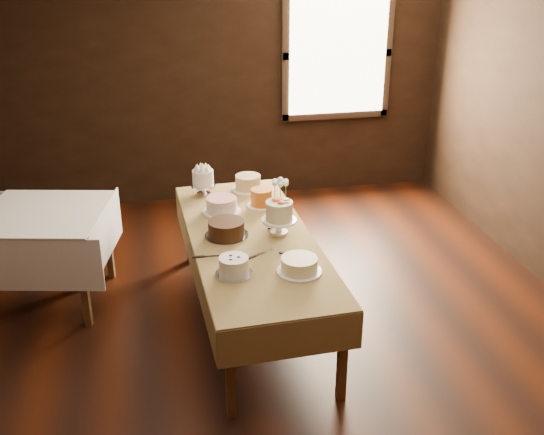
{
  "coord_description": "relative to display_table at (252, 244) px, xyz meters",
  "views": [
    {
      "loc": [
        -0.85,
        -3.98,
        2.87
      ],
      "look_at": [
        0.0,
        0.2,
        0.95
      ],
      "focal_mm": 42.48,
      "sensor_mm": 36.0,
      "label": 1
    }
  ],
  "objects": [
    {
      "name": "flower_bouquet",
      "position": [
        0.28,
        0.28,
        0.31
      ],
      "size": [
        0.14,
        0.14,
        0.2
      ],
      "primitive_type": null,
      "color": "white",
      "rests_on": "flower_vase"
    },
    {
      "name": "cake_caramel",
      "position": [
        0.18,
        0.58,
        0.12
      ],
      "size": [
        0.24,
        0.24,
        0.15
      ],
      "color": "white",
      "rests_on": "display_table"
    },
    {
      "name": "cake_server_d",
      "position": [
        0.21,
        0.27,
        0.06
      ],
      "size": [
        0.1,
        0.23,
        0.01
      ],
      "primitive_type": "cube",
      "rotation": [
        0.0,
        0.0,
        1.24
      ],
      "color": "silver",
      "rests_on": "display_table"
    },
    {
      "name": "side_table",
      "position": [
        -1.59,
        0.62,
        0.04
      ],
      "size": [
        1.13,
        1.13,
        0.81
      ],
      "rotation": [
        0.0,
        0.0,
        -0.21
      ],
      "color": "#4C301A",
      "rests_on": "ground"
    },
    {
      "name": "flower_vase",
      "position": [
        0.28,
        0.28,
        0.12
      ],
      "size": [
        0.17,
        0.17,
        0.14
      ],
      "primitive_type": "imported",
      "rotation": [
        0.0,
        0.0,
        5.01
      ],
      "color": "#2D2823",
      "rests_on": "display_table"
    },
    {
      "name": "cake_chocolate",
      "position": [
        -0.19,
        0.05,
        0.12
      ],
      "size": [
        0.34,
        0.34,
        0.13
      ],
      "color": "silver",
      "rests_on": "display_table"
    },
    {
      "name": "cake_meringue",
      "position": [
        -0.27,
        0.93,
        0.16
      ],
      "size": [
        0.22,
        0.22,
        0.24
      ],
      "color": "silver",
      "rests_on": "display_table"
    },
    {
      "name": "cake_flowers",
      "position": [
        0.22,
        0.03,
        0.17
      ],
      "size": [
        0.29,
        0.29,
        0.28
      ],
      "color": "white",
      "rests_on": "display_table"
    },
    {
      "name": "cake_server_b",
      "position": [
        0.28,
        -0.4,
        0.06
      ],
      "size": [
        0.2,
        0.17,
        0.01
      ],
      "primitive_type": "cube",
      "rotation": [
        0.0,
        0.0,
        -0.68
      ],
      "color": "silver",
      "rests_on": "display_table"
    },
    {
      "name": "cake_server_a",
      "position": [
        0.05,
        -0.27,
        0.06
      ],
      "size": [
        0.22,
        0.14,
        0.01
      ],
      "primitive_type": "cube",
      "rotation": [
        0.0,
        0.0,
        0.52
      ],
      "color": "silver",
      "rests_on": "display_table"
    },
    {
      "name": "cake_cream",
      "position": [
        0.23,
        -0.6,
        0.1
      ],
      "size": [
        0.31,
        0.31,
        0.11
      ],
      "color": "white",
      "rests_on": "display_table"
    },
    {
      "name": "floor",
      "position": [
        0.13,
        -0.36,
        -0.67
      ],
      "size": [
        5.0,
        6.0,
        0.01
      ],
      "primitive_type": "cube",
      "color": "black",
      "rests_on": "ground"
    },
    {
      "name": "cake_swirl",
      "position": [
        -0.22,
        -0.55,
        0.11
      ],
      "size": [
        0.28,
        0.28,
        0.13
      ],
      "color": "silver",
      "rests_on": "display_table"
    },
    {
      "name": "wall_back",
      "position": [
        0.13,
        2.64,
        0.73
      ],
      "size": [
        5.0,
        0.02,
        2.8
      ],
      "primitive_type": "cube",
      "color": "black",
      "rests_on": "ground"
    },
    {
      "name": "cake_server_e",
      "position": [
        -0.31,
        -0.26,
        0.06
      ],
      "size": [
        0.24,
        0.04,
        0.01
      ],
      "primitive_type": "cube",
      "rotation": [
        0.0,
        0.0,
        -0.06
      ],
      "color": "silver",
      "rests_on": "display_table"
    },
    {
      "name": "cake_server_c",
      "position": [
        -0.09,
        0.24,
        0.06
      ],
      "size": [
        0.12,
        0.23,
        0.01
      ],
      "primitive_type": "cube",
      "rotation": [
        0.0,
        0.0,
        1.97
      ],
      "color": "silver",
      "rests_on": "display_table"
    },
    {
      "name": "display_table",
      "position": [
        0.0,
        0.0,
        0.0
      ],
      "size": [
        1.0,
        2.37,
        0.72
      ],
      "rotation": [
        0.0,
        0.0,
        0.04
      ],
      "color": "#4C301A",
      "rests_on": "ground"
    },
    {
      "name": "window",
      "position": [
        1.43,
        2.58,
        0.93
      ],
      "size": [
        1.1,
        0.05,
        1.3
      ],
      "primitive_type": "cube",
      "color": "#FFEABF",
      "rests_on": "wall_back"
    },
    {
      "name": "cake_speckled",
      "position": [
        0.14,
        0.97,
        0.12
      ],
      "size": [
        0.29,
        0.29,
        0.14
      ],
      "color": "white",
      "rests_on": "display_table"
    },
    {
      "name": "cake_lattice",
      "position": [
        -0.16,
        0.52,
        0.11
      ],
      "size": [
        0.32,
        0.32,
        0.12
      ],
      "color": "white",
      "rests_on": "display_table"
    }
  ]
}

